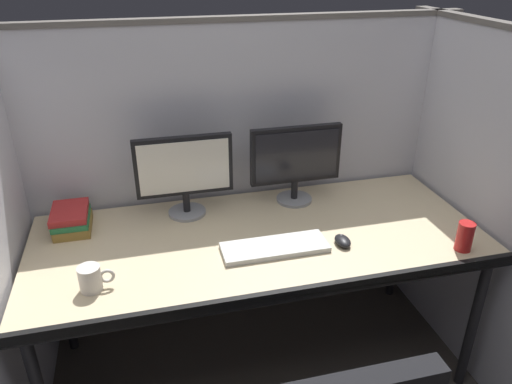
{
  "coord_description": "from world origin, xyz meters",
  "views": [
    {
      "loc": [
        -0.44,
        -1.41,
        1.83
      ],
      "look_at": [
        0.0,
        0.35,
        0.92
      ],
      "focal_mm": 34.16,
      "sensor_mm": 36.0,
      "label": 1
    }
  ],
  "objects_px": {
    "monitor_left": "(184,171)",
    "soda_can": "(465,236)",
    "keyboard_main": "(275,247)",
    "desk": "(260,246)",
    "book_stack": "(72,219)",
    "monitor_right": "(296,159)",
    "computer_mouse": "(343,241)",
    "coffee_mug": "(91,278)"
  },
  "relations": [
    {
      "from": "coffee_mug",
      "to": "monitor_right",
      "type": "bearing_deg",
      "value": 27.61
    },
    {
      "from": "monitor_right",
      "to": "book_stack",
      "type": "xyz_separation_m",
      "value": [
        -1.02,
        -0.01,
        -0.17
      ]
    },
    {
      "from": "coffee_mug",
      "to": "book_stack",
      "type": "xyz_separation_m",
      "value": [
        -0.1,
        0.46,
        -0.0
      ]
    },
    {
      "from": "monitor_left",
      "to": "soda_can",
      "type": "xyz_separation_m",
      "value": [
        1.04,
        -0.57,
        -0.15
      ]
    },
    {
      "from": "monitor_left",
      "to": "book_stack",
      "type": "bearing_deg",
      "value": -178.85
    },
    {
      "from": "desk",
      "to": "monitor_left",
      "type": "bearing_deg",
      "value": 134.99
    },
    {
      "from": "monitor_right",
      "to": "coffee_mug",
      "type": "xyz_separation_m",
      "value": [
        -0.91,
        -0.48,
        -0.17
      ]
    },
    {
      "from": "monitor_right",
      "to": "keyboard_main",
      "type": "bearing_deg",
      "value": -118.34
    },
    {
      "from": "desk",
      "to": "book_stack",
      "type": "bearing_deg",
      "value": 161.17
    },
    {
      "from": "desk",
      "to": "coffee_mug",
      "type": "relative_size",
      "value": 15.08
    },
    {
      "from": "desk",
      "to": "book_stack",
      "type": "height_order",
      "value": "book_stack"
    },
    {
      "from": "book_stack",
      "to": "monitor_left",
      "type": "bearing_deg",
      "value": 1.15
    },
    {
      "from": "keyboard_main",
      "to": "monitor_left",
      "type": "bearing_deg",
      "value": 128.5
    },
    {
      "from": "monitor_right",
      "to": "book_stack",
      "type": "height_order",
      "value": "monitor_right"
    },
    {
      "from": "desk",
      "to": "computer_mouse",
      "type": "xyz_separation_m",
      "value": [
        0.32,
        -0.14,
        0.07
      ]
    },
    {
      "from": "monitor_left",
      "to": "coffee_mug",
      "type": "relative_size",
      "value": 3.41
    },
    {
      "from": "keyboard_main",
      "to": "book_stack",
      "type": "xyz_separation_m",
      "value": [
        -0.81,
        0.38,
        0.03
      ]
    },
    {
      "from": "desk",
      "to": "soda_can",
      "type": "height_order",
      "value": "soda_can"
    },
    {
      "from": "desk",
      "to": "computer_mouse",
      "type": "bearing_deg",
      "value": -24.48
    },
    {
      "from": "soda_can",
      "to": "monitor_left",
      "type": "bearing_deg",
      "value": 151.42
    },
    {
      "from": "monitor_right",
      "to": "soda_can",
      "type": "distance_m",
      "value": 0.79
    },
    {
      "from": "monitor_right",
      "to": "soda_can",
      "type": "bearing_deg",
      "value": -47.38
    },
    {
      "from": "monitor_right",
      "to": "book_stack",
      "type": "relative_size",
      "value": 1.92
    },
    {
      "from": "computer_mouse",
      "to": "soda_can",
      "type": "distance_m",
      "value": 0.48
    },
    {
      "from": "monitor_left",
      "to": "coffee_mug",
      "type": "distance_m",
      "value": 0.64
    },
    {
      "from": "monitor_right",
      "to": "computer_mouse",
      "type": "height_order",
      "value": "monitor_right"
    },
    {
      "from": "monitor_right",
      "to": "keyboard_main",
      "type": "height_order",
      "value": "monitor_right"
    },
    {
      "from": "computer_mouse",
      "to": "book_stack",
      "type": "height_order",
      "value": "book_stack"
    },
    {
      "from": "desk",
      "to": "book_stack",
      "type": "relative_size",
      "value": 8.49
    },
    {
      "from": "computer_mouse",
      "to": "book_stack",
      "type": "distance_m",
      "value": 1.16
    },
    {
      "from": "monitor_left",
      "to": "computer_mouse",
      "type": "relative_size",
      "value": 4.48
    },
    {
      "from": "desk",
      "to": "soda_can",
      "type": "bearing_deg",
      "value": -20.98
    },
    {
      "from": "book_stack",
      "to": "keyboard_main",
      "type": "bearing_deg",
      "value": -25.02
    },
    {
      "from": "desk",
      "to": "keyboard_main",
      "type": "xyz_separation_m",
      "value": [
        0.03,
        -0.11,
        0.06
      ]
    },
    {
      "from": "desk",
      "to": "computer_mouse",
      "type": "height_order",
      "value": "computer_mouse"
    },
    {
      "from": "monitor_left",
      "to": "keyboard_main",
      "type": "xyz_separation_m",
      "value": [
        0.31,
        -0.39,
        -0.2
      ]
    },
    {
      "from": "monitor_right",
      "to": "soda_can",
      "type": "relative_size",
      "value": 3.52
    },
    {
      "from": "monitor_right",
      "to": "computer_mouse",
      "type": "xyz_separation_m",
      "value": [
        0.07,
        -0.42,
        -0.2
      ]
    },
    {
      "from": "monitor_left",
      "to": "keyboard_main",
      "type": "relative_size",
      "value": 1.0
    },
    {
      "from": "keyboard_main",
      "to": "coffee_mug",
      "type": "xyz_separation_m",
      "value": [
        -0.7,
        -0.09,
        0.04
      ]
    },
    {
      "from": "keyboard_main",
      "to": "soda_can",
      "type": "relative_size",
      "value": 3.52
    },
    {
      "from": "desk",
      "to": "computer_mouse",
      "type": "relative_size",
      "value": 19.79
    }
  ]
}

